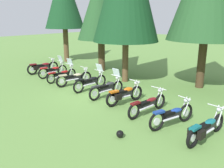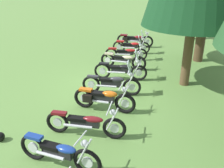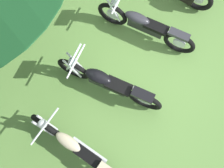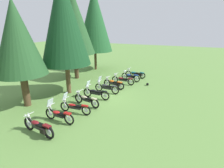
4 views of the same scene
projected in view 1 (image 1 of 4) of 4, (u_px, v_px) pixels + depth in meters
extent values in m
plane|color=#608C42|center=(96.00, 94.00, 12.75)|extent=(80.00, 80.00, 0.00)
torus|color=black|center=(53.00, 67.00, 17.72)|extent=(0.23, 0.77, 0.76)
cylinder|color=silver|center=(53.00, 67.00, 17.72)|extent=(0.09, 0.29, 0.29)
torus|color=black|center=(32.00, 69.00, 16.75)|extent=(0.23, 0.77, 0.76)
cylinder|color=silver|center=(32.00, 69.00, 16.75)|extent=(0.09, 0.29, 0.29)
cube|color=black|center=(43.00, 66.00, 17.21)|extent=(0.35, 0.81, 0.24)
ellipsoid|color=maroon|center=(46.00, 64.00, 17.30)|extent=(0.37, 0.59, 0.19)
cube|color=black|center=(40.00, 65.00, 17.04)|extent=(0.35, 0.56, 0.10)
cube|color=maroon|center=(33.00, 64.00, 16.71)|extent=(0.28, 0.47, 0.08)
cylinder|color=silver|center=(52.00, 62.00, 17.67)|extent=(0.09, 0.34, 0.65)
cylinder|color=silver|center=(53.00, 63.00, 17.54)|extent=(0.09, 0.34, 0.65)
cylinder|color=silver|center=(51.00, 58.00, 17.46)|extent=(0.62, 0.13, 0.04)
sphere|color=silver|center=(52.00, 60.00, 17.55)|extent=(0.19, 0.19, 0.17)
cylinder|color=silver|center=(42.00, 68.00, 17.02)|extent=(0.19, 0.79, 0.08)
cube|color=black|center=(34.00, 67.00, 16.98)|extent=(0.19, 0.34, 0.26)
cube|color=black|center=(36.00, 68.00, 16.71)|extent=(0.19, 0.34, 0.26)
torus|color=black|center=(62.00, 70.00, 16.65)|extent=(0.14, 0.73, 0.72)
cylinder|color=silver|center=(62.00, 70.00, 16.65)|extent=(0.07, 0.29, 0.28)
torus|color=black|center=(43.00, 73.00, 15.67)|extent=(0.14, 0.73, 0.72)
cylinder|color=silver|center=(43.00, 73.00, 15.67)|extent=(0.07, 0.29, 0.28)
cube|color=black|center=(53.00, 70.00, 16.13)|extent=(0.28, 0.73, 0.21)
ellipsoid|color=#B21919|center=(55.00, 68.00, 16.23)|extent=(0.33, 0.53, 0.16)
cube|color=black|center=(50.00, 69.00, 15.97)|extent=(0.30, 0.50, 0.10)
cube|color=#B21919|center=(44.00, 68.00, 15.63)|extent=(0.24, 0.45, 0.08)
cylinder|color=silver|center=(61.00, 66.00, 16.59)|extent=(0.07, 0.34, 0.65)
cylinder|color=silver|center=(62.00, 66.00, 16.47)|extent=(0.07, 0.34, 0.65)
cylinder|color=silver|center=(60.00, 61.00, 16.38)|extent=(0.63, 0.08, 0.04)
sphere|color=silver|center=(61.00, 63.00, 16.47)|extent=(0.18, 0.18, 0.17)
cylinder|color=silver|center=(52.00, 72.00, 15.95)|extent=(0.13, 0.72, 0.08)
cube|color=silver|center=(60.00, 59.00, 16.35)|extent=(0.45, 0.18, 0.39)
torus|color=black|center=(72.00, 74.00, 15.75)|extent=(0.12, 0.67, 0.67)
cylinder|color=silver|center=(72.00, 74.00, 15.75)|extent=(0.06, 0.26, 0.26)
torus|color=black|center=(51.00, 78.00, 14.56)|extent=(0.12, 0.67, 0.67)
cylinder|color=silver|center=(51.00, 78.00, 14.56)|extent=(0.06, 0.26, 0.26)
cube|color=black|center=(62.00, 74.00, 15.13)|extent=(0.20, 0.81, 0.21)
ellipsoid|color=#B21919|center=(64.00, 72.00, 15.26)|extent=(0.24, 0.58, 0.16)
cube|color=black|center=(59.00, 74.00, 14.94)|extent=(0.22, 0.54, 0.10)
cube|color=#B21919|center=(52.00, 73.00, 14.53)|extent=(0.17, 0.45, 0.08)
cylinder|color=silver|center=(70.00, 69.00, 15.67)|extent=(0.06, 0.34, 0.65)
cylinder|color=silver|center=(71.00, 69.00, 15.59)|extent=(0.06, 0.34, 0.65)
cylinder|color=silver|center=(70.00, 64.00, 15.48)|extent=(0.74, 0.06, 0.04)
sphere|color=silver|center=(71.00, 66.00, 15.58)|extent=(0.18, 0.18, 0.17)
cylinder|color=silver|center=(61.00, 76.00, 14.95)|extent=(0.11, 0.80, 0.08)
cube|color=silver|center=(70.00, 61.00, 15.44)|extent=(0.45, 0.17, 0.39)
torus|color=black|center=(86.00, 77.00, 14.68)|extent=(0.27, 0.73, 0.72)
cylinder|color=silver|center=(86.00, 77.00, 14.68)|extent=(0.11, 0.28, 0.27)
torus|color=black|center=(62.00, 81.00, 13.79)|extent=(0.27, 0.73, 0.72)
cylinder|color=silver|center=(62.00, 81.00, 13.79)|extent=(0.11, 0.28, 0.27)
cube|color=black|center=(74.00, 78.00, 14.21)|extent=(0.34, 0.80, 0.22)
ellipsoid|color=beige|center=(77.00, 75.00, 14.30)|extent=(0.34, 0.59, 0.17)
cube|color=black|center=(71.00, 76.00, 14.06)|extent=(0.31, 0.55, 0.10)
cube|color=beige|center=(63.00, 75.00, 13.75)|extent=(0.25, 0.46, 0.08)
cylinder|color=silver|center=(84.00, 72.00, 14.62)|extent=(0.11, 0.34, 0.65)
cylinder|color=silver|center=(86.00, 73.00, 14.52)|extent=(0.11, 0.34, 0.65)
cylinder|color=silver|center=(84.00, 67.00, 14.43)|extent=(0.76, 0.20, 0.04)
sphere|color=silver|center=(85.00, 69.00, 14.52)|extent=(0.20, 0.20, 0.17)
cylinder|color=silver|center=(72.00, 80.00, 14.05)|extent=(0.25, 0.78, 0.08)
torus|color=black|center=(101.00, 81.00, 13.85)|extent=(0.13, 0.73, 0.73)
cylinder|color=silver|center=(101.00, 81.00, 13.85)|extent=(0.06, 0.29, 0.28)
torus|color=black|center=(79.00, 87.00, 12.75)|extent=(0.13, 0.73, 0.73)
cylinder|color=silver|center=(79.00, 87.00, 12.75)|extent=(0.06, 0.29, 0.28)
cube|color=black|center=(90.00, 82.00, 13.27)|extent=(0.25, 0.80, 0.24)
ellipsoid|color=black|center=(93.00, 79.00, 13.39)|extent=(0.30, 0.58, 0.18)
cube|color=black|center=(87.00, 81.00, 13.09)|extent=(0.28, 0.54, 0.10)
cube|color=black|center=(80.00, 80.00, 12.71)|extent=(0.22, 0.45, 0.08)
cylinder|color=silver|center=(99.00, 76.00, 13.79)|extent=(0.06, 0.34, 0.65)
cylinder|color=silver|center=(101.00, 76.00, 13.68)|extent=(0.06, 0.34, 0.65)
cylinder|color=silver|center=(99.00, 70.00, 13.59)|extent=(0.74, 0.07, 0.04)
sphere|color=silver|center=(100.00, 72.00, 13.68)|extent=(0.18, 0.18, 0.17)
cylinder|color=silver|center=(89.00, 84.00, 13.08)|extent=(0.11, 0.80, 0.08)
cube|color=silver|center=(99.00, 67.00, 13.55)|extent=(0.45, 0.17, 0.39)
torus|color=black|center=(118.00, 87.00, 12.70)|extent=(0.14, 0.71, 0.71)
cylinder|color=silver|center=(118.00, 87.00, 12.70)|extent=(0.07, 0.28, 0.27)
torus|color=black|center=(95.00, 94.00, 11.64)|extent=(0.14, 0.71, 0.71)
cylinder|color=silver|center=(95.00, 94.00, 11.64)|extent=(0.07, 0.28, 0.27)
cube|color=black|center=(107.00, 88.00, 12.14)|extent=(0.23, 0.80, 0.26)
ellipsoid|color=#2D2D33|center=(110.00, 84.00, 12.24)|extent=(0.26, 0.57, 0.21)
cube|color=black|center=(103.00, 86.00, 11.96)|extent=(0.25, 0.54, 0.10)
cube|color=#2D2D33|center=(96.00, 87.00, 11.60)|extent=(0.20, 0.45, 0.08)
cylinder|color=silver|center=(116.00, 82.00, 12.63)|extent=(0.07, 0.34, 0.65)
cylinder|color=silver|center=(118.00, 82.00, 12.54)|extent=(0.07, 0.34, 0.65)
cylinder|color=silver|center=(116.00, 76.00, 12.44)|extent=(0.66, 0.08, 0.04)
sphere|color=silver|center=(117.00, 78.00, 12.53)|extent=(0.18, 0.18, 0.17)
cylinder|color=silver|center=(106.00, 91.00, 11.97)|extent=(0.13, 0.79, 0.08)
cube|color=silver|center=(116.00, 72.00, 12.40)|extent=(0.45, 0.18, 0.39)
torus|color=black|center=(136.00, 93.00, 11.70)|extent=(0.25, 0.73, 0.72)
cylinder|color=silver|center=(136.00, 93.00, 11.70)|extent=(0.10, 0.28, 0.27)
torus|color=black|center=(112.00, 99.00, 10.84)|extent=(0.25, 0.73, 0.72)
cylinder|color=silver|center=(112.00, 99.00, 10.84)|extent=(0.10, 0.28, 0.27)
cube|color=black|center=(125.00, 94.00, 11.24)|extent=(0.35, 0.75, 0.27)
ellipsoid|color=#D16014|center=(128.00, 89.00, 11.31)|extent=(0.36, 0.56, 0.21)
cube|color=black|center=(122.00, 92.00, 11.08)|extent=(0.34, 0.52, 0.10)
cube|color=#D16014|center=(114.00, 92.00, 10.79)|extent=(0.28, 0.47, 0.08)
cylinder|color=silver|center=(134.00, 87.00, 11.64)|extent=(0.10, 0.34, 0.65)
cylinder|color=silver|center=(137.00, 88.00, 11.52)|extent=(0.10, 0.34, 0.65)
cylinder|color=silver|center=(135.00, 81.00, 11.44)|extent=(0.72, 0.17, 0.04)
sphere|color=silver|center=(136.00, 83.00, 11.53)|extent=(0.20, 0.20, 0.17)
cylinder|color=silver|center=(124.00, 97.00, 11.06)|extent=(0.21, 0.73, 0.08)
cube|color=black|center=(114.00, 95.00, 11.06)|extent=(0.20, 0.34, 0.26)
cube|color=black|center=(118.00, 97.00, 10.80)|extent=(0.20, 0.34, 0.26)
torus|color=black|center=(160.00, 101.00, 10.61)|extent=(0.17, 0.69, 0.68)
cylinder|color=silver|center=(160.00, 101.00, 10.61)|extent=(0.07, 0.26, 0.26)
torus|color=black|center=(134.00, 111.00, 9.50)|extent=(0.17, 0.69, 0.68)
cylinder|color=silver|center=(134.00, 111.00, 9.50)|extent=(0.07, 0.26, 0.26)
cube|color=black|center=(148.00, 104.00, 10.03)|extent=(0.26, 0.85, 0.21)
ellipsoid|color=maroon|center=(151.00, 100.00, 10.15)|extent=(0.28, 0.61, 0.17)
cube|color=black|center=(144.00, 103.00, 9.85)|extent=(0.26, 0.57, 0.10)
cube|color=maroon|center=(135.00, 103.00, 9.47)|extent=(0.21, 0.45, 0.08)
cylinder|color=silver|center=(158.00, 95.00, 10.54)|extent=(0.07, 0.34, 0.65)
cylinder|color=silver|center=(161.00, 96.00, 10.44)|extent=(0.07, 0.34, 0.65)
cylinder|color=silver|center=(159.00, 88.00, 10.34)|extent=(0.78, 0.11, 0.04)
sphere|color=silver|center=(160.00, 90.00, 10.44)|extent=(0.18, 0.18, 0.17)
cylinder|color=silver|center=(147.00, 108.00, 9.85)|extent=(0.16, 0.84, 0.08)
torus|color=black|center=(186.00, 113.00, 9.32)|extent=(0.28, 0.72, 0.72)
cylinder|color=silver|center=(186.00, 113.00, 9.32)|extent=(0.12, 0.28, 0.28)
torus|color=black|center=(157.00, 122.00, 8.54)|extent=(0.28, 0.72, 0.72)
cylinder|color=silver|center=(157.00, 122.00, 8.54)|extent=(0.12, 0.28, 0.28)
cube|color=black|center=(172.00, 115.00, 8.91)|extent=(0.39, 0.77, 0.21)
ellipsoid|color=navy|center=(176.00, 110.00, 8.98)|extent=(0.38, 0.57, 0.16)
cube|color=black|center=(168.00, 113.00, 8.77)|extent=(0.35, 0.54, 0.10)
cube|color=navy|center=(159.00, 112.00, 8.49)|extent=(0.29, 0.47, 0.08)
cylinder|color=silver|center=(184.00, 105.00, 9.27)|extent=(0.13, 0.34, 0.65)
cylinder|color=silver|center=(187.00, 106.00, 9.15)|extent=(0.13, 0.34, 0.65)
cylinder|color=silver|center=(185.00, 98.00, 9.08)|extent=(0.59, 0.19, 0.04)
sphere|color=silver|center=(186.00, 100.00, 9.16)|extent=(0.21, 0.21, 0.17)
cylinder|color=silver|center=(171.00, 119.00, 8.74)|extent=(0.27, 0.73, 0.08)
torus|color=black|center=(218.00, 123.00, 8.51)|extent=(0.18, 0.68, 0.67)
cylinder|color=silver|center=(218.00, 123.00, 8.51)|extent=(0.08, 0.26, 0.25)
torus|color=black|center=(193.00, 138.00, 7.45)|extent=(0.18, 0.68, 0.67)
cylinder|color=silver|center=(193.00, 138.00, 7.45)|extent=(0.08, 0.26, 0.25)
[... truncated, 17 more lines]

